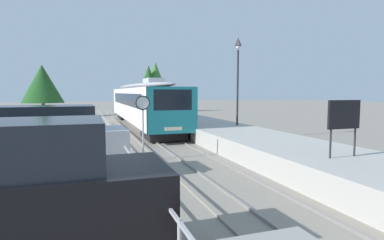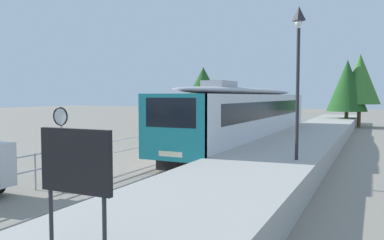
% 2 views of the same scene
% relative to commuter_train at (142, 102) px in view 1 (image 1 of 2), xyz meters
% --- Properties ---
extents(ground_plane, '(160.00, 160.00, 0.00)m').
position_rel_commuter_train_xyz_m(ground_plane, '(-3.00, -3.35, -2.15)').
color(ground_plane, gray).
extents(track_rails, '(3.20, 60.00, 0.14)m').
position_rel_commuter_train_xyz_m(track_rails, '(0.00, -3.35, -2.11)').
color(track_rails, gray).
rests_on(track_rails, ground).
extents(commuter_train, '(2.82, 20.16, 3.74)m').
position_rel_commuter_train_xyz_m(commuter_train, '(0.00, 0.00, 0.00)').
color(commuter_train, silver).
rests_on(commuter_train, track_rails).
extents(station_platform, '(3.90, 60.00, 0.90)m').
position_rel_commuter_train_xyz_m(station_platform, '(3.25, -3.35, -1.70)').
color(station_platform, '#A8A59E').
rests_on(station_platform, ground).
extents(platform_lamp_mid_platform, '(0.34, 0.34, 5.35)m').
position_rel_commuter_train_xyz_m(platform_lamp_mid_platform, '(4.43, -8.80, 2.47)').
color(platform_lamp_mid_platform, '#232328').
rests_on(platform_lamp_mid_platform, station_platform).
extents(platform_notice_board, '(1.20, 0.08, 1.80)m').
position_rel_commuter_train_xyz_m(platform_notice_board, '(3.17, -18.56, 0.04)').
color(platform_notice_board, '#232328').
rests_on(platform_notice_board, station_platform).
extents(speed_limit_sign, '(0.61, 0.10, 2.81)m').
position_rel_commuter_train_xyz_m(speed_limit_sign, '(-2.20, -13.28, -0.02)').
color(speed_limit_sign, '#9EA0A5').
rests_on(speed_limit_sign, ground).
extents(carpark_fence, '(0.06, 36.06, 1.25)m').
position_rel_commuter_train_xyz_m(carpark_fence, '(-3.30, -13.35, -1.24)').
color(carpark_fence, '#9EA0A5').
rests_on(carpark_fence, ground).
extents(parked_van_black, '(4.91, 1.97, 2.51)m').
position_rel_commuter_train_xyz_m(parked_van_black, '(-5.68, -20.90, -0.85)').
color(parked_van_black, black).
rests_on(parked_van_black, ground).
extents(parked_van_silver, '(4.95, 2.09, 2.51)m').
position_rel_commuter_train_xyz_m(parked_van_silver, '(-5.68, -15.22, -0.85)').
color(parked_van_silver, '#B7BABF').
rests_on(parked_van_silver, ground).
extents(tree_behind_carpark, '(3.92, 3.92, 7.37)m').
position_rel_commuter_train_xyz_m(tree_behind_carpark, '(5.47, 19.83, 2.68)').
color(tree_behind_carpark, brown).
rests_on(tree_behind_carpark, ground).
extents(tree_behind_station_far, '(4.68, 4.68, 6.11)m').
position_rel_commuter_train_xyz_m(tree_behind_station_far, '(-9.12, 13.93, 1.75)').
color(tree_behind_station_far, brown).
rests_on(tree_behind_station_far, ground).
extents(tree_distant_left, '(3.93, 3.93, 6.78)m').
position_rel_commuter_train_xyz_m(tree_distant_left, '(4.33, 19.20, 2.04)').
color(tree_distant_left, brown).
rests_on(tree_distant_left, ground).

